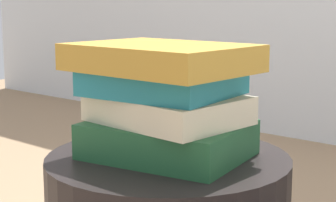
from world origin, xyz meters
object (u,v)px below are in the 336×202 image
(book_ochre, at_px, (161,58))
(book_teal, at_px, (164,82))
(book_cream, at_px, (167,108))
(book_forest, at_px, (167,139))

(book_ochre, bearing_deg, book_teal, 108.40)
(book_cream, relative_size, book_teal, 1.04)
(book_ochre, bearing_deg, book_cream, 72.71)
(book_teal, bearing_deg, book_ochre, -78.56)
(book_forest, distance_m, book_cream, 0.05)
(book_teal, xyz_separation_m, book_ochre, (0.00, -0.01, 0.04))
(book_cream, distance_m, book_teal, 0.04)
(book_cream, distance_m, book_ochre, 0.09)
(book_cream, height_order, book_ochre, book_ochre)
(book_forest, relative_size, book_ochre, 0.89)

